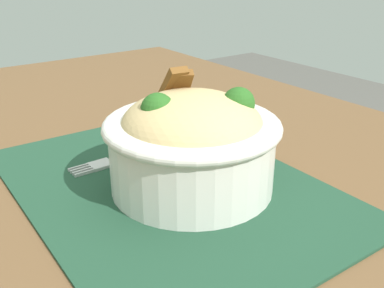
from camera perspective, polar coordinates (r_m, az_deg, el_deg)
The scene contains 4 objects.
table at distance 0.53m, azimuth -4.35°, elevation -11.81°, with size 1.34×0.85×0.71m.
placemat at distance 0.49m, azimuth -3.25°, elevation -5.26°, with size 0.40×0.29×0.00m, color #1E422D.
bowl at distance 0.46m, azimuth 0.01°, elevation 0.46°, with size 0.19×0.19×0.13m.
fork at distance 0.55m, azimuth -9.39°, elevation -1.96°, with size 0.02×0.13×0.00m.
Camera 1 is at (-0.37, 0.22, 0.94)m, focal length 41.80 mm.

